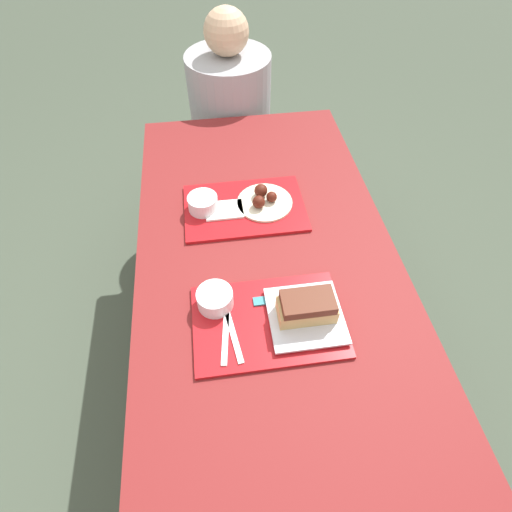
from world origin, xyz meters
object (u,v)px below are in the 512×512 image
(bowl_coleslaw_near, at_px, (215,298))
(wings_plate_far, at_px, (264,200))
(tray_far, at_px, (245,208))
(brisket_sandwich_plate, at_px, (306,311))
(person_seated_across, at_px, (230,101))
(tray_near, at_px, (268,321))
(bowl_coleslaw_far, at_px, (203,202))

(bowl_coleslaw_near, xyz_separation_m, wings_plate_far, (0.20, 0.40, -0.01))
(tray_far, relative_size, bowl_coleslaw_near, 4.08)
(tray_far, height_order, brisket_sandwich_plate, brisket_sandwich_plate)
(bowl_coleslaw_near, distance_m, person_seated_across, 1.22)
(wings_plate_far, bearing_deg, tray_near, -97.03)
(tray_near, xyz_separation_m, bowl_coleslaw_far, (-0.16, 0.48, 0.04))
(tray_near, xyz_separation_m, bowl_coleslaw_near, (-0.14, 0.07, 0.04))
(bowl_coleslaw_near, bearing_deg, brisket_sandwich_plate, -18.09)
(tray_near, height_order, tray_far, same)
(bowl_coleslaw_near, height_order, bowl_coleslaw_far, same)
(bowl_coleslaw_near, bearing_deg, person_seated_across, 82.66)
(brisket_sandwich_plate, xyz_separation_m, person_seated_across, (-0.09, 1.29, -0.09))
(tray_far, bearing_deg, person_seated_across, 88.25)
(tray_near, xyz_separation_m, tray_far, (-0.01, 0.47, 0.00))
(wings_plate_far, bearing_deg, person_seated_across, 93.15)
(tray_far, bearing_deg, wings_plate_far, 8.00)
(bowl_coleslaw_far, relative_size, person_seated_across, 0.15)
(bowl_coleslaw_near, bearing_deg, tray_far, 71.49)
(brisket_sandwich_plate, relative_size, person_seated_across, 0.30)
(wings_plate_far, bearing_deg, bowl_coleslaw_near, -116.59)
(bowl_coleslaw_near, bearing_deg, tray_near, -27.59)
(wings_plate_far, bearing_deg, tray_far, -172.00)
(tray_near, height_order, bowl_coleslaw_near, bowl_coleslaw_near)
(bowl_coleslaw_far, xyz_separation_m, wings_plate_far, (0.21, 0.00, -0.01))
(tray_near, bearing_deg, person_seated_across, 89.38)
(tray_far, distance_m, bowl_coleslaw_far, 0.15)
(brisket_sandwich_plate, relative_size, bowl_coleslaw_far, 2.00)
(brisket_sandwich_plate, height_order, wings_plate_far, brisket_sandwich_plate)
(brisket_sandwich_plate, bearing_deg, bowl_coleslaw_near, 161.91)
(wings_plate_far, distance_m, person_seated_across, 0.81)
(tray_far, xyz_separation_m, bowl_coleslaw_far, (-0.14, 0.01, 0.04))
(bowl_coleslaw_far, distance_m, person_seated_across, 0.83)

